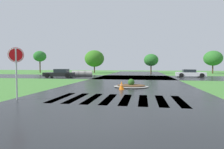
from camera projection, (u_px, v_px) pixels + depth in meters
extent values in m
cube|color=#478438|center=(94.00, 131.00, 5.07)|extent=(120.00, 120.00, 0.10)
cube|color=#232628|center=(127.00, 87.00, 14.91)|extent=(11.07, 80.00, 0.01)
cube|color=#232628|center=(134.00, 77.00, 27.35)|extent=(90.00, 9.96, 0.01)
cube|color=white|center=(62.00, 97.00, 10.09)|extent=(0.45, 3.18, 0.01)
cube|color=white|center=(77.00, 98.00, 9.93)|extent=(0.45, 3.18, 0.01)
cube|color=white|center=(93.00, 98.00, 9.78)|extent=(0.45, 3.18, 0.01)
cube|color=white|center=(109.00, 99.00, 9.62)|extent=(0.45, 3.18, 0.01)
cube|color=white|center=(126.00, 99.00, 9.47)|extent=(0.45, 3.18, 0.01)
cube|color=white|center=(143.00, 100.00, 9.32)|extent=(0.45, 3.18, 0.01)
cube|color=white|center=(161.00, 101.00, 9.16)|extent=(0.45, 3.18, 0.01)
cube|color=white|center=(180.00, 101.00, 9.01)|extent=(0.45, 3.18, 0.01)
cylinder|color=#B2B5BA|center=(16.00, 74.00, 9.31)|extent=(0.08, 0.08, 2.66)
cylinder|color=red|center=(16.00, 55.00, 9.26)|extent=(0.70, 0.34, 0.76)
torus|color=white|center=(16.00, 55.00, 9.26)|extent=(0.68, 0.35, 0.73)
ellipsoid|color=#9E9B93|center=(131.00, 86.00, 14.92)|extent=(2.83, 2.37, 0.12)
ellipsoid|color=brown|center=(131.00, 85.00, 14.91)|extent=(2.32, 1.95, 0.10)
sphere|color=#2D6023|center=(131.00, 82.00, 14.90)|extent=(0.56, 0.56, 0.56)
cube|color=black|center=(59.00, 74.00, 26.81)|extent=(4.53, 2.22, 0.58)
cube|color=#1E232B|center=(62.00, 71.00, 26.77)|extent=(2.10, 1.72, 0.52)
cylinder|color=black|center=(47.00, 76.00, 26.01)|extent=(0.66, 0.30, 0.64)
cylinder|color=black|center=(52.00, 75.00, 27.78)|extent=(0.66, 0.30, 0.64)
cylinder|color=black|center=(67.00, 76.00, 25.86)|extent=(0.66, 0.30, 0.64)
cylinder|color=black|center=(71.00, 75.00, 27.63)|extent=(0.66, 0.30, 0.64)
cube|color=silver|center=(190.00, 74.00, 27.90)|extent=(4.32, 1.99, 0.56)
cube|color=#1E232B|center=(189.00, 71.00, 27.92)|extent=(1.86, 1.65, 0.44)
cylinder|color=black|center=(199.00, 75.00, 28.48)|extent=(0.65, 0.25, 0.64)
cylinder|color=black|center=(202.00, 75.00, 26.68)|extent=(0.65, 0.25, 0.64)
cylinder|color=black|center=(180.00, 75.00, 29.12)|extent=(0.65, 0.25, 0.64)
cylinder|color=black|center=(181.00, 75.00, 27.32)|extent=(0.65, 0.25, 0.64)
cylinder|color=#9E9B93|center=(76.00, 74.00, 29.50)|extent=(1.37, 1.15, 0.92)
cylinder|color=#9E9B93|center=(82.00, 74.00, 29.54)|extent=(1.37, 1.15, 0.92)
cylinder|color=#9E9B93|center=(89.00, 74.00, 29.58)|extent=(1.37, 1.15, 0.92)
cone|color=orange|center=(122.00, 85.00, 13.34)|extent=(0.40, 0.40, 0.62)
torus|color=white|center=(122.00, 85.00, 13.34)|extent=(0.25, 0.25, 0.04)
cube|color=orange|center=(122.00, 89.00, 13.35)|extent=(0.36, 0.36, 0.03)
cylinder|color=#4C3823|center=(40.00, 67.00, 44.83)|extent=(0.28, 0.28, 2.99)
ellipsoid|color=#2B712B|center=(40.00, 56.00, 44.70)|extent=(3.08, 3.08, 2.62)
cylinder|color=#4C3823|center=(94.00, 69.00, 42.55)|extent=(0.28, 0.28, 1.81)
ellipsoid|color=#377920|center=(94.00, 59.00, 42.42)|extent=(4.57, 4.57, 3.89)
cylinder|color=#4C3823|center=(151.00, 69.00, 41.45)|extent=(0.28, 0.28, 1.91)
ellipsoid|color=#296E28|center=(151.00, 60.00, 41.34)|extent=(3.26, 3.26, 2.77)
cylinder|color=#4C3823|center=(213.00, 69.00, 40.40)|extent=(0.28, 0.28, 2.03)
ellipsoid|color=#2F722A|center=(213.00, 58.00, 40.28)|extent=(3.93, 3.93, 3.34)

